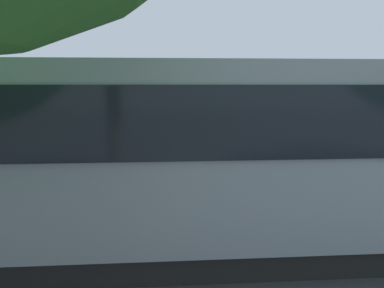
% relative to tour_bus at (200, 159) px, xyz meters
% --- Properties ---
extents(ground_plane, '(80.00, 80.00, 0.00)m').
position_rel_tour_bus_xyz_m(ground_plane, '(-1.73, -4.91, -1.65)').
color(ground_plane, '#38383D').
extents(tour_bus, '(10.53, 2.82, 3.25)m').
position_rel_tour_bus_xyz_m(tour_bus, '(0.00, 0.00, 0.00)').
color(tour_bus, '#8C939E').
rests_on(tour_bus, ground_plane).
extents(spectator_far_left, '(0.57, 0.38, 1.79)m').
position_rel_tour_bus_xyz_m(spectator_far_left, '(-2.43, -2.43, -0.57)').
color(spectator_far_left, black).
rests_on(spectator_far_left, ground_plane).
extents(spectator_left, '(0.57, 0.33, 1.80)m').
position_rel_tour_bus_xyz_m(spectator_left, '(-1.12, -2.42, -0.57)').
color(spectator_left, '#473823').
rests_on(spectator_left, ground_plane).
extents(spectator_centre, '(0.57, 0.32, 1.68)m').
position_rel_tour_bus_xyz_m(spectator_centre, '(0.06, -2.74, -0.65)').
color(spectator_centre, black).
rests_on(spectator_centre, ground_plane).
extents(spectator_right, '(0.58, 0.34, 1.76)m').
position_rel_tour_bus_xyz_m(spectator_right, '(1.32, -2.56, -0.60)').
color(spectator_right, '#473823').
rests_on(spectator_right, ground_plane).
extents(spectator_far_right, '(0.58, 0.35, 1.80)m').
position_rel_tour_bus_xyz_m(spectator_far_right, '(2.65, -2.75, -0.57)').
color(spectator_far_right, black).
rests_on(spectator_far_right, ground_plane).
extents(parked_motorcycle_silver, '(2.03, 0.70, 0.99)m').
position_rel_tour_bus_xyz_m(parked_motorcycle_silver, '(1.81, -1.79, -1.16)').
color(parked_motorcycle_silver, black).
rests_on(parked_motorcycle_silver, ground_plane).
extents(stunt_motorcycle, '(2.05, 0.60, 1.23)m').
position_rel_tour_bus_xyz_m(stunt_motorcycle, '(0.46, -7.16, -1.03)').
color(stunt_motorcycle, black).
rests_on(stunt_motorcycle, ground_plane).
extents(traffic_cone, '(0.34, 0.34, 0.63)m').
position_rel_tour_bus_xyz_m(traffic_cone, '(-1.35, -7.26, -1.34)').
color(traffic_cone, orange).
rests_on(traffic_cone, ground_plane).
extents(bay_line_a, '(0.21, 3.70, 0.01)m').
position_rel_tour_bus_xyz_m(bay_line_a, '(-6.48, -5.58, -1.64)').
color(bay_line_a, white).
rests_on(bay_line_a, ground_plane).
extents(bay_line_b, '(0.22, 3.97, 0.01)m').
position_rel_tour_bus_xyz_m(bay_line_b, '(-3.75, -5.58, -1.64)').
color(bay_line_b, white).
rests_on(bay_line_b, ground_plane).
extents(bay_line_c, '(0.24, 4.87, 0.01)m').
position_rel_tour_bus_xyz_m(bay_line_c, '(-1.01, -5.58, -1.64)').
color(bay_line_c, white).
rests_on(bay_line_c, ground_plane).
extents(bay_line_d, '(0.21, 3.84, 0.01)m').
position_rel_tour_bus_xyz_m(bay_line_d, '(1.72, -5.58, -1.64)').
color(bay_line_d, white).
rests_on(bay_line_d, ground_plane).
extents(bay_line_e, '(0.24, 4.88, 0.01)m').
position_rel_tour_bus_xyz_m(bay_line_e, '(4.46, -5.58, -1.64)').
color(bay_line_e, white).
rests_on(bay_line_e, ground_plane).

